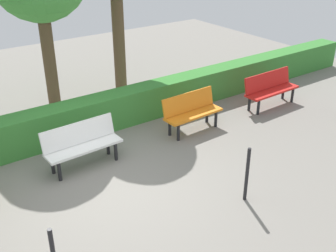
{
  "coord_description": "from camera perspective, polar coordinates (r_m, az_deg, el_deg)",
  "views": [
    {
      "loc": [
        2.83,
        5.78,
        4.28
      ],
      "look_at": [
        -1.54,
        -0.33,
        0.55
      ],
      "focal_mm": 44.22,
      "sensor_mm": 36.0,
      "label": 1
    }
  ],
  "objects": [
    {
      "name": "bench_orange",
      "position": [
        9.27,
        3.26,
        2.15
      ],
      "size": [
        1.43,
        0.51,
        0.86
      ],
      "rotation": [
        0.0,
        0.0,
        0.03
      ],
      "color": "orange",
      "rests_on": "ground_plane"
    },
    {
      "name": "hedge_row",
      "position": [
        9.55,
        -7.66,
        2.17
      ],
      "size": [
        16.07,
        0.57,
        0.79
      ],
      "primitive_type": "cube",
      "color": "#387F33",
      "rests_on": "ground_plane"
    },
    {
      "name": "bench_red",
      "position": [
        10.86,
        13.92,
        5.14
      ],
      "size": [
        1.61,
        0.5,
        0.86
      ],
      "rotation": [
        0.0,
        0.0,
        0.02
      ],
      "color": "red",
      "rests_on": "ground_plane"
    },
    {
      "name": "ground_plane",
      "position": [
        7.73,
        -7.91,
        -7.52
      ],
      "size": [
        20.07,
        20.07,
        0.0
      ],
      "primitive_type": "plane",
      "color": "gray"
    },
    {
      "name": "railing_post_mid",
      "position": [
        7.05,
        10.83,
        -6.59
      ],
      "size": [
        0.06,
        0.06,
        1.0
      ],
      "primitive_type": "cylinder",
      "color": "black",
      "rests_on": "ground_plane"
    },
    {
      "name": "bench_white",
      "position": [
        8.06,
        -11.79,
        -2.33
      ],
      "size": [
        1.51,
        0.52,
        0.86
      ],
      "rotation": [
        0.0,
        0.0,
        0.04
      ],
      "color": "white",
      "rests_on": "ground_plane"
    }
  ]
}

